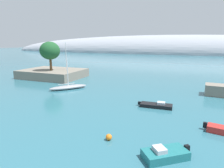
{
  "coord_description": "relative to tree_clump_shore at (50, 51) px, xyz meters",
  "views": [
    {
      "loc": [
        11.28,
        -6.16,
        10.31
      ],
      "look_at": [
        -2.64,
        27.98,
        2.34
      ],
      "focal_mm": 31.25,
      "sensor_mm": 36.0,
      "label": 1
    }
  ],
  "objects": [
    {
      "name": "sailboat_grey_near_shore",
      "position": [
        11.85,
        -8.93,
        -7.43
      ],
      "size": [
        6.91,
        7.89,
        7.03
      ],
      "rotation": [
        0.0,
        0.0,
        0.9
      ],
      "color": "gray",
      "rests_on": "water"
    },
    {
      "name": "motorboat_black_foreground",
      "position": [
        32.21,
        -14.05,
        -7.59
      ],
      "size": [
        5.52,
        2.09,
        0.96
      ],
      "rotation": [
        0.0,
        0.0,
        0.06
      ],
      "color": "black",
      "rests_on": "water"
    },
    {
      "name": "tree_clump_shore",
      "position": [
        0.0,
        0.0,
        0.0
      ],
      "size": [
        5.54,
        5.54,
        8.09
      ],
      "color": "brown",
      "rests_on": "shore_outcrop"
    },
    {
      "name": "motorboat_teal_outer",
      "position": [
        35.34,
        -27.99,
        -7.48
      ],
      "size": [
        4.36,
        4.02,
        1.19
      ],
      "rotation": [
        0.0,
        0.0,
        3.81
      ],
      "color": "#1E6B70",
      "rests_on": "water"
    },
    {
      "name": "distant_ridge",
      "position": [
        13.77,
        146.67,
        -7.91
      ],
      "size": [
        357.18,
        55.28,
        33.55
      ],
      "primitive_type": "ellipsoid",
      "color": "#999EA8",
      "rests_on": "ground"
    },
    {
      "name": "sailboat_white_mid_mooring",
      "position": [
        3.15,
        3.06,
        -7.35
      ],
      "size": [
        6.4,
        8.29,
        10.19
      ],
      "rotation": [
        0.0,
        0.0,
        5.29
      ],
      "color": "white",
      "rests_on": "water"
    },
    {
      "name": "mooring_buoy_orange",
      "position": [
        29.32,
        -26.81,
        -7.57
      ],
      "size": [
        0.68,
        0.68,
        0.68
      ],
      "primitive_type": "sphere",
      "color": "orange",
      "rests_on": "water"
    },
    {
      "name": "shore_outcrop",
      "position": [
        -0.83,
        1.7,
        -6.74
      ],
      "size": [
        17.22,
        12.76,
        2.36
      ],
      "primitive_type": "cube",
      "color": "gray",
      "rests_on": "ground"
    }
  ]
}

